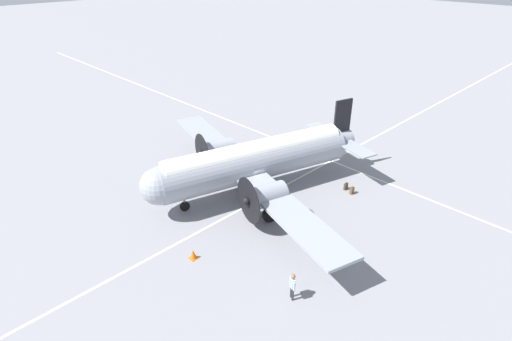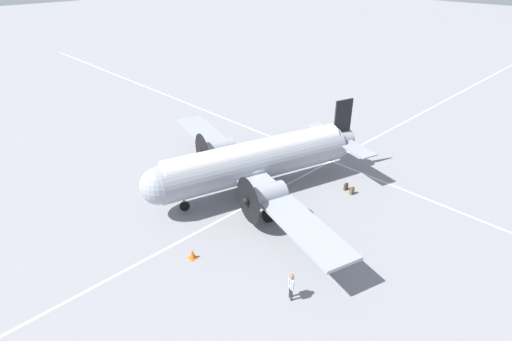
{
  "view_description": "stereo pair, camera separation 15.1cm",
  "coord_description": "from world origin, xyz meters",
  "px_view_note": "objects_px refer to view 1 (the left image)",
  "views": [
    {
      "loc": [
        18.2,
        18.45,
        15.8
      ],
      "look_at": [
        0.0,
        0.0,
        1.73
      ],
      "focal_mm": 28.0,
      "sensor_mm": 36.0,
      "label": 1
    },
    {
      "loc": [
        18.09,
        18.56,
        15.8
      ],
      "look_at": [
        0.0,
        0.0,
        1.73
      ],
      "focal_mm": 28.0,
      "sensor_mm": 36.0,
      "label": 2
    }
  ],
  "objects_px": {
    "suitcase_upright_spare": "(346,186)",
    "traffic_cone": "(193,254)",
    "crew_foreground": "(292,284)",
    "suitcase_near_door": "(352,190)",
    "airliner_main": "(251,162)"
  },
  "relations": [
    {
      "from": "crew_foreground",
      "to": "suitcase_upright_spare",
      "type": "relative_size",
      "value": 2.94
    },
    {
      "from": "suitcase_near_door",
      "to": "traffic_cone",
      "type": "height_order",
      "value": "traffic_cone"
    },
    {
      "from": "crew_foreground",
      "to": "suitcase_upright_spare",
      "type": "xyz_separation_m",
      "value": [
        -11.26,
        -4.32,
        -0.75
      ]
    },
    {
      "from": "airliner_main",
      "to": "suitcase_upright_spare",
      "type": "xyz_separation_m",
      "value": [
        -5.43,
        4.81,
        -2.31
      ]
    },
    {
      "from": "suitcase_upright_spare",
      "to": "traffic_cone",
      "type": "height_order",
      "value": "traffic_cone"
    },
    {
      "from": "airliner_main",
      "to": "crew_foreground",
      "type": "height_order",
      "value": "airliner_main"
    },
    {
      "from": "suitcase_near_door",
      "to": "suitcase_upright_spare",
      "type": "relative_size",
      "value": 1.03
    },
    {
      "from": "traffic_cone",
      "to": "crew_foreground",
      "type": "bearing_deg",
      "value": 106.0
    },
    {
      "from": "airliner_main",
      "to": "traffic_cone",
      "type": "distance_m",
      "value": 8.48
    },
    {
      "from": "airliner_main",
      "to": "suitcase_upright_spare",
      "type": "bearing_deg",
      "value": 154.68
    },
    {
      "from": "airliner_main",
      "to": "crew_foreground",
      "type": "xyz_separation_m",
      "value": [
        5.84,
        9.13,
        -1.56
      ]
    },
    {
      "from": "airliner_main",
      "to": "suitcase_near_door",
      "type": "xyz_separation_m",
      "value": [
        -5.23,
        5.49,
        -2.3
      ]
    },
    {
      "from": "suitcase_near_door",
      "to": "traffic_cone",
      "type": "relative_size",
      "value": 0.93
    },
    {
      "from": "airliner_main",
      "to": "suitcase_near_door",
      "type": "distance_m",
      "value": 7.92
    },
    {
      "from": "crew_foreground",
      "to": "suitcase_near_door",
      "type": "bearing_deg",
      "value": -42.57
    }
  ]
}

